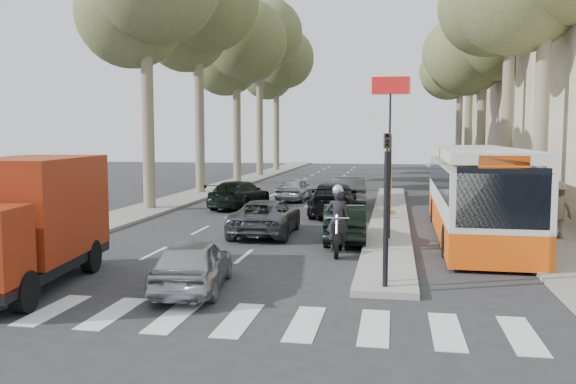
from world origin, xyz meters
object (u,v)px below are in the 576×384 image
object	(u,v)px
dark_hatchback	(344,223)
motorcycle	(338,221)
red_truck	(26,219)
city_bus	(475,190)
silver_hatchback	(193,264)

from	to	relation	value
dark_hatchback	motorcycle	xyz separation A→B (m)	(-0.06, -1.74, 0.32)
dark_hatchback	red_truck	distance (m)	10.07
dark_hatchback	red_truck	bearing A→B (deg)	41.88
dark_hatchback	city_bus	distance (m)	4.83
silver_hatchback	red_truck	xyz separation A→B (m)	(-3.95, -0.31, 0.98)
silver_hatchback	city_bus	world-z (taller)	city_bus
city_bus	silver_hatchback	bearing A→B (deg)	-129.16
silver_hatchback	city_bus	size ratio (longest dim) A/B	0.30
red_truck	city_bus	distance (m)	14.42
red_truck	silver_hatchback	bearing A→B (deg)	-2.56
silver_hatchback	red_truck	world-z (taller)	red_truck
silver_hatchback	motorcycle	world-z (taller)	motorcycle
dark_hatchback	city_bus	bearing A→B (deg)	-163.74
silver_hatchback	motorcycle	xyz separation A→B (m)	(2.84, 5.26, 0.32)
red_truck	city_bus	bearing A→B (deg)	31.64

